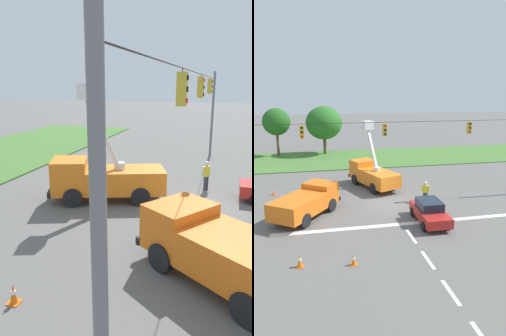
{
  "view_description": "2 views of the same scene",
  "coord_description": "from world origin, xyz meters",
  "views": [
    {
      "loc": [
        -16.24,
        -1.34,
        6.16
      ],
      "look_at": [
        0.54,
        3.89,
        1.65
      ],
      "focal_mm": 35.0,
      "sensor_mm": 36.0,
      "label": 1
    },
    {
      "loc": [
        -5.96,
        -24.56,
        9.08
      ],
      "look_at": [
        0.12,
        3.73,
        2.09
      ],
      "focal_mm": 35.0,
      "sensor_mm": 36.0,
      "label": 2
    }
  ],
  "objects": [
    {
      "name": "traffic_cone_foreground_left",
      "position": [
        -4.03,
        -8.96,
        0.31
      ],
      "size": [
        0.36,
        0.36,
        0.65
      ],
      "color": "orange",
      "rests_on": "ground"
    },
    {
      "name": "traffic_cone_mid_left",
      "position": [
        -9.35,
        4.21,
        0.29
      ],
      "size": [
        0.36,
        0.36,
        0.61
      ],
      "color": "orange",
      "rests_on": "ground"
    },
    {
      "name": "tree_centre",
      "position": [
        -3.99,
        21.95,
        4.48
      ],
      "size": [
        5.01,
        5.3,
        6.8
      ],
      "color": "brown",
      "rests_on": "ground"
    },
    {
      "name": "lane_markings",
      "position": [
        0.0,
        -5.77,
        0.0
      ],
      "size": [
        17.6,
        15.25,
        0.01
      ],
      "color": "silver",
      "rests_on": "ground"
    },
    {
      "name": "signal_gantry",
      "position": [
        -0.01,
        -0.0,
        4.43
      ],
      "size": [
        26.2,
        0.33,
        7.2
      ],
      "color": "slate",
      "rests_on": "ground"
    },
    {
      "name": "road_worker",
      "position": [
        3.05,
        -0.34,
        1.0
      ],
      "size": [
        0.59,
        0.4,
        1.77
      ],
      "color": "#383842",
      "rests_on": "ground"
    },
    {
      "name": "tree_west",
      "position": [
        -10.34,
        21.71,
        4.76
      ],
      "size": [
        3.67,
        3.12,
        6.62
      ],
      "color": "brown",
      "rests_on": "ground"
    },
    {
      "name": "ground_plane",
      "position": [
        0.0,
        0.0,
        0.0
      ],
      "size": [
        200.0,
        200.0,
        0.0
      ],
      "primitive_type": "plane",
      "color": "#605E5B"
    },
    {
      "name": "utility_truck_support_near",
      "position": [
        -6.44,
        -1.43,
        1.13
      ],
      "size": [
        5.33,
        6.12,
        2.09
      ],
      "color": "orange",
      "rests_on": "ground"
    },
    {
      "name": "grass_verge",
      "position": [
        0.0,
        18.0,
        0.05
      ],
      "size": [
        56.0,
        12.0,
        0.1
      ],
      "primitive_type": "cube",
      "color": "#477533",
      "rests_on": "ground"
    },
    {
      "name": "sedan_red",
      "position": [
        1.93,
        -4.33,
        0.79
      ],
      "size": [
        1.99,
        4.34,
        1.56
      ],
      "color": "red",
      "rests_on": "ground"
    },
    {
      "name": "traffic_cone_mid_right",
      "position": [
        -6.81,
        -8.57,
        0.37
      ],
      "size": [
        0.36,
        0.36,
        0.74
      ],
      "color": "orange",
      "rests_on": "ground"
    },
    {
      "name": "traffic_cone_foreground_right",
      "position": [
        2.6,
        7.88,
        0.29
      ],
      "size": [
        0.36,
        0.36,
        0.61
      ],
      "color": "orange",
      "rests_on": "ground"
    },
    {
      "name": "utility_truck_bucket_lift",
      "position": [
        -0.38,
        4.86,
        1.34
      ],
      "size": [
        4.19,
        6.51,
        6.19
      ],
      "color": "orange",
      "rests_on": "ground"
    }
  ]
}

